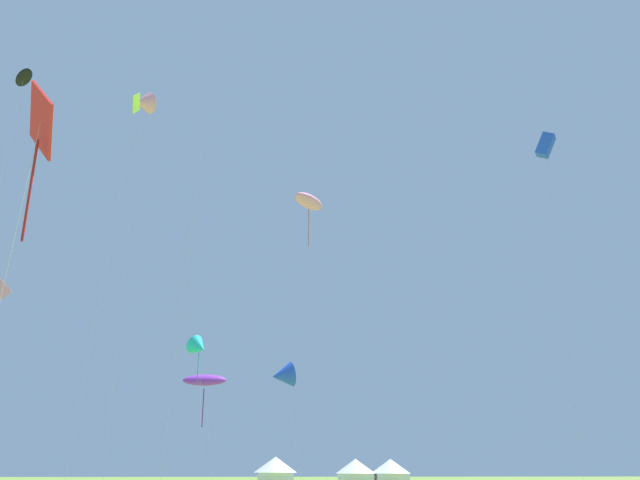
% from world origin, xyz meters
% --- Properties ---
extents(kite_black_parafoil, '(2.95, 3.43, 35.70)m').
position_xyz_m(kite_black_parafoil, '(-24.91, 51.21, 35.09)').
color(kite_black_parafoil, black).
rests_on(kite_black_parafoil, ground).
extents(kite_red_diamond, '(1.39, 3.27, 13.21)m').
position_xyz_m(kite_red_diamond, '(-10.53, 16.38, 11.70)').
color(kite_red_diamond, red).
rests_on(kite_red_diamond, ground).
extents(kite_purple_parafoil, '(4.13, 2.70, 9.93)m').
position_xyz_m(kite_purple_parafoil, '(-7.64, 58.03, 9.21)').
color(kite_purple_parafoil, purple).
rests_on(kite_purple_parafoil, ground).
extents(kite_pink_parafoil, '(3.95, 4.19, 26.40)m').
position_xyz_m(kite_pink_parafoil, '(1.38, 54.72, 25.60)').
color(kite_pink_parafoil, pink).
rests_on(kite_pink_parafoil, ground).
extents(kite_lime_diamond, '(1.92, 2.90, 31.23)m').
position_xyz_m(kite_lime_diamond, '(-13.80, 46.18, 29.37)').
color(kite_lime_diamond, '#99DB2D').
rests_on(kite_lime_diamond, ground).
extents(kite_cyan_delta, '(2.58, 3.53, 12.41)m').
position_xyz_m(kite_cyan_delta, '(-7.93, 53.31, 11.35)').
color(kite_cyan_delta, '#1EB7CC').
rests_on(kite_cyan_delta, ground).
extents(kite_blue_delta, '(3.20, 3.01, 10.66)m').
position_xyz_m(kite_blue_delta, '(-0.78, 55.84, 9.44)').
color(kite_blue_delta, blue).
rests_on(kite_blue_delta, ground).
extents(kite_blue_box, '(2.12, 2.45, 28.65)m').
position_xyz_m(kite_blue_box, '(20.59, 44.85, 27.49)').
color(kite_blue_box, blue).
rests_on(kite_blue_box, ground).
extents(kite_pink_delta, '(3.00, 2.98, 35.04)m').
position_xyz_m(kite_pink_delta, '(-14.43, 52.19, 33.80)').
color(kite_pink_delta, pink).
rests_on(kite_pink_delta, ground).
extents(festival_tent_center, '(4.55, 4.55, 2.95)m').
position_xyz_m(festival_tent_center, '(-0.55, 70.58, 1.64)').
color(festival_tent_center, white).
rests_on(festival_tent_center, ground).
extents(festival_tent_right, '(4.23, 4.23, 2.75)m').
position_xyz_m(festival_tent_right, '(7.96, 70.58, 1.52)').
color(festival_tent_right, white).
rests_on(festival_tent_right, ground).
extents(festival_tent_left, '(4.23, 4.23, 2.75)m').
position_xyz_m(festival_tent_left, '(11.75, 70.58, 1.52)').
color(festival_tent_left, white).
rests_on(festival_tent_left, ground).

